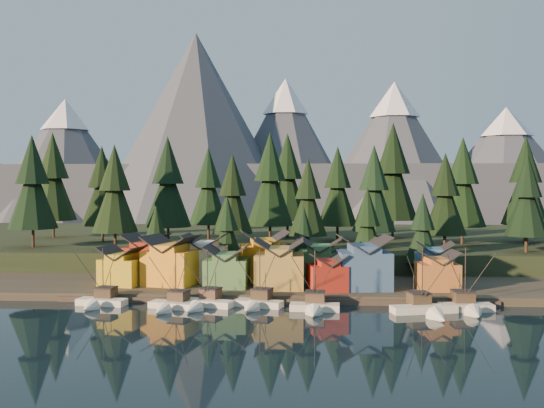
# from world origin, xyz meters

# --- Properties ---
(ground) EXTENTS (500.00, 500.00, 0.00)m
(ground) POSITION_xyz_m (0.00, 0.00, 0.00)
(ground) COLOR black
(ground) RESTS_ON ground
(shore_strip) EXTENTS (400.00, 50.00, 1.50)m
(shore_strip) POSITION_xyz_m (0.00, 40.00, 0.75)
(shore_strip) COLOR #312D23
(shore_strip) RESTS_ON ground
(hillside) EXTENTS (420.00, 100.00, 6.00)m
(hillside) POSITION_xyz_m (0.00, 90.00, 3.00)
(hillside) COLOR black
(hillside) RESTS_ON ground
(dock) EXTENTS (80.00, 4.00, 1.00)m
(dock) POSITION_xyz_m (0.00, 16.50, 0.50)
(dock) COLOR #4B3E35
(dock) RESTS_ON ground
(mountain_ridge) EXTENTS (560.00, 190.00, 90.00)m
(mountain_ridge) POSITION_xyz_m (-4.20, 213.59, 26.06)
(mountain_ridge) COLOR #4B5361
(mountain_ridge) RESTS_ON ground
(boat_0) EXTENTS (9.40, 9.98, 11.35)m
(boat_0) POSITION_xyz_m (-31.03, 11.15, 2.24)
(boat_0) COLOR white
(boat_0) RESTS_ON ground
(boat_1) EXTENTS (9.65, 10.12, 10.88)m
(boat_1) POSITION_xyz_m (-17.55, 9.22, 2.08)
(boat_1) COLOR silver
(boat_1) RESTS_ON ground
(boat_2) EXTENTS (10.60, 11.02, 11.29)m
(boat_2) POSITION_xyz_m (-12.38, 11.25, 2.09)
(boat_2) COLOR silver
(boat_2) RESTS_ON ground
(boat_3) EXTENTS (9.18, 9.78, 11.31)m
(boat_3) POSITION_xyz_m (-2.92, 11.54, 2.27)
(boat_3) COLOR beige
(boat_3) RESTS_ON ground
(boat_4) EXTENTS (8.81, 9.52, 11.55)m
(boat_4) POSITION_xyz_m (7.16, 8.89, 2.34)
(boat_4) COLOR silver
(boat_4) RESTS_ON ground
(boat_5) EXTENTS (11.76, 12.38, 11.80)m
(boat_5) POSITION_xyz_m (25.87, 7.98, 2.11)
(boat_5) COLOR white
(boat_5) RESTS_ON ground
(boat_6) EXTENTS (9.44, 10.17, 12.05)m
(boat_6) POSITION_xyz_m (33.16, 10.14, 2.42)
(boat_6) COLOR beige
(boat_6) RESTS_ON ground
(house_front_0) EXTENTS (9.04, 8.71, 7.69)m
(house_front_0) POSITION_xyz_m (-31.02, 24.74, 5.54)
(house_front_0) COLOR gold
(house_front_0) RESTS_ON shore_strip
(house_front_1) EXTENTS (11.29, 11.01, 9.84)m
(house_front_1) POSITION_xyz_m (-21.40, 25.85, 6.67)
(house_front_1) COLOR orange
(house_front_1) RESTS_ON shore_strip
(house_front_2) EXTENTS (8.39, 8.46, 8.11)m
(house_front_2) POSITION_xyz_m (-9.90, 23.88, 5.76)
(house_front_2) COLOR #457640
(house_front_2) RESTS_ON shore_strip
(house_front_3) EXTENTS (9.42, 8.99, 9.52)m
(house_front_3) POSITION_xyz_m (0.51, 23.09, 6.50)
(house_front_3) COLOR #A28439
(house_front_3) RESTS_ON shore_strip
(house_front_4) EXTENTS (8.11, 8.54, 6.98)m
(house_front_4) POSITION_xyz_m (9.66, 21.26, 5.17)
(house_front_4) COLOR maroon
(house_front_4) RESTS_ON shore_strip
(house_front_5) EXTENTS (10.50, 9.70, 10.23)m
(house_front_5) POSITION_xyz_m (16.81, 23.27, 6.87)
(house_front_5) COLOR #335278
(house_front_5) RESTS_ON shore_strip
(house_front_6) EXTENTS (7.88, 7.50, 7.41)m
(house_front_6) POSITION_xyz_m (30.70, 23.02, 5.39)
(house_front_6) COLOR #B0672D
(house_front_6) RESTS_ON shore_strip
(house_back_0) EXTENTS (9.49, 9.19, 9.36)m
(house_back_0) POSITION_xyz_m (-28.72, 34.54, 6.41)
(house_back_0) COLOR maroon
(house_back_0) RESTS_ON shore_strip
(house_back_1) EXTENTS (8.78, 8.88, 9.57)m
(house_back_1) POSITION_xyz_m (-15.62, 31.67, 6.52)
(house_back_1) COLOR silver
(house_back_1) RESTS_ON shore_strip
(house_back_2) EXTENTS (11.15, 10.51, 10.34)m
(house_back_2) POSITION_xyz_m (-3.13, 32.83, 6.93)
(house_back_2) COLOR gold
(house_back_2) RESTS_ON shore_strip
(house_back_3) EXTENTS (9.71, 8.82, 9.12)m
(house_back_3) POSITION_xyz_m (8.63, 31.59, 6.29)
(house_back_3) COLOR #427A47
(house_back_3) RESTS_ON shore_strip
(house_back_4) EXTENTS (9.39, 9.14, 8.73)m
(house_back_4) POSITION_xyz_m (17.31, 34.10, 6.08)
(house_back_4) COLOR silver
(house_back_4) RESTS_ON shore_strip
(house_back_5) EXTENTS (8.06, 8.14, 8.27)m
(house_back_5) POSITION_xyz_m (31.91, 31.80, 5.84)
(house_back_5) COLOR #376282
(house_back_5) RESTS_ON shore_strip
(tree_hill_0) EXTENTS (11.95, 11.95, 27.85)m
(tree_hill_0) POSITION_xyz_m (-62.00, 52.00, 21.22)
(tree_hill_0) COLOR #332319
(tree_hill_0) RESTS_ON hillside
(tree_hill_1) EXTENTS (11.16, 11.16, 26.01)m
(tree_hill_1) POSITION_xyz_m (-50.00, 68.00, 20.22)
(tree_hill_1) COLOR #332319
(tree_hill_1) RESTS_ON hillside
(tree_hill_2) EXTENTS (10.78, 10.78, 25.11)m
(tree_hill_2) POSITION_xyz_m (-40.00, 48.00, 19.73)
(tree_hill_2) COLOR #332319
(tree_hill_2) RESTS_ON hillside
(tree_hill_3) EXTENTS (11.99, 11.99, 27.94)m
(tree_hill_3) POSITION_xyz_m (-30.00, 60.00, 21.27)
(tree_hill_3) COLOR #332319
(tree_hill_3) RESTS_ON hillside
(tree_hill_4) EXTENTS (11.14, 11.14, 25.95)m
(tree_hill_4) POSITION_xyz_m (-22.00, 75.00, 20.19)
(tree_hill_4) COLOR #332319
(tree_hill_4) RESTS_ON hillside
(tree_hill_5) EXTENTS (9.84, 9.84, 22.93)m
(tree_hill_5) POSITION_xyz_m (-12.00, 50.00, 18.53)
(tree_hill_5) COLOR #332319
(tree_hill_5) RESTS_ON hillside
(tree_hill_6) EXTENTS (12.56, 12.56, 29.26)m
(tree_hill_6) POSITION_xyz_m (-4.00, 65.00, 22.00)
(tree_hill_6) COLOR #332319
(tree_hill_6) RESTS_ON hillside
(tree_hill_7) EXTENTS (9.35, 9.35, 21.79)m
(tree_hill_7) POSITION_xyz_m (6.00, 48.00, 17.91)
(tree_hill_7) COLOR #332319
(tree_hill_7) RESTS_ON hillside
(tree_hill_8) EXTENTS (11.12, 11.12, 25.90)m
(tree_hill_8) POSITION_xyz_m (14.00, 72.00, 20.16)
(tree_hill_8) COLOR #332319
(tree_hill_8) RESTS_ON hillside
(tree_hill_9) EXTENTS (10.82, 10.82, 25.21)m
(tree_hill_9) POSITION_xyz_m (22.00, 55.00, 19.78)
(tree_hill_9) COLOR #332319
(tree_hill_9) RESTS_ON hillside
(tree_hill_10) EXTENTS (14.18, 14.18, 33.02)m
(tree_hill_10) POSITION_xyz_m (30.00, 80.00, 24.06)
(tree_hill_10) COLOR #332319
(tree_hill_10) RESTS_ON hillside
(tree_hill_11) EXTENTS (9.88, 9.88, 23.01)m
(tree_hill_11) POSITION_xyz_m (38.00, 50.00, 18.57)
(tree_hill_11) COLOR #332319
(tree_hill_11) RESTS_ON hillside
(tree_hill_12) EXTENTS (11.96, 11.96, 27.85)m
(tree_hill_12) POSITION_xyz_m (46.00, 66.00, 21.23)
(tree_hill_12) COLOR #332319
(tree_hill_12) RESTS_ON hillside
(tree_hill_13) EXTENTS (9.69, 9.69, 22.57)m
(tree_hill_13) POSITION_xyz_m (56.00, 48.00, 18.34)
(tree_hill_13) COLOR #332319
(tree_hill_13) RESTS_ON hillside
(tree_hill_14) EXTENTS (12.24, 12.24, 28.51)m
(tree_hill_14) POSITION_xyz_m (64.00, 72.00, 21.59)
(tree_hill_14) COLOR #332319
(tree_hill_14) RESTS_ON hillside
(tree_hill_15) EXTENTS (13.03, 13.03, 30.35)m
(tree_hill_15) POSITION_xyz_m (0.00, 82.00, 22.60)
(tree_hill_15) COLOR #332319
(tree_hill_15) RESTS_ON hillside
(tree_hill_16) EXTENTS (13.14, 13.14, 30.62)m
(tree_hill_16) POSITION_xyz_m (-68.00, 78.00, 22.74)
(tree_hill_16) COLOR #332319
(tree_hill_16) RESTS_ON hillside
(tree_shore_0) EXTENTS (6.58, 6.58, 15.33)m
(tree_shore_0) POSITION_xyz_m (-28.00, 40.00, 9.87)
(tree_shore_0) COLOR #332319
(tree_shore_0) RESTS_ON shore_strip
(tree_shore_1) EXTENTS (7.56, 7.56, 17.60)m
(tree_shore_1) POSITION_xyz_m (-12.00, 40.00, 11.11)
(tree_shore_1) COLOR #332319
(tree_shore_1) RESTS_ON shore_strip
(tree_shore_2) EXTENTS (6.61, 6.61, 15.40)m
(tree_shore_2) POSITION_xyz_m (5.00, 40.00, 9.91)
(tree_shore_2) COLOR #332319
(tree_shore_2) RESTS_ON shore_strip
(tree_shore_3) EXTENTS (8.39, 8.39, 19.55)m
(tree_shore_3) POSITION_xyz_m (19.00, 40.00, 12.18)
(tree_shore_3) COLOR #332319
(tree_shore_3) RESTS_ON shore_strip
(tree_shore_4) EXTENTS (7.81, 7.81, 18.18)m
(tree_shore_4) POSITION_xyz_m (31.00, 40.00, 11.43)
(tree_shore_4) COLOR #332319
(tree_shore_4) RESTS_ON shore_strip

